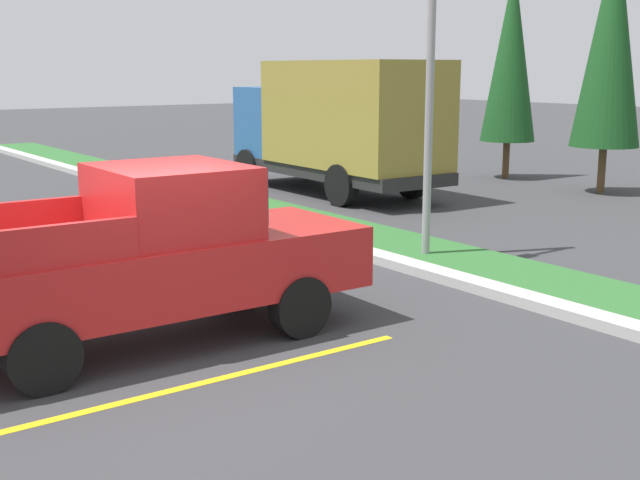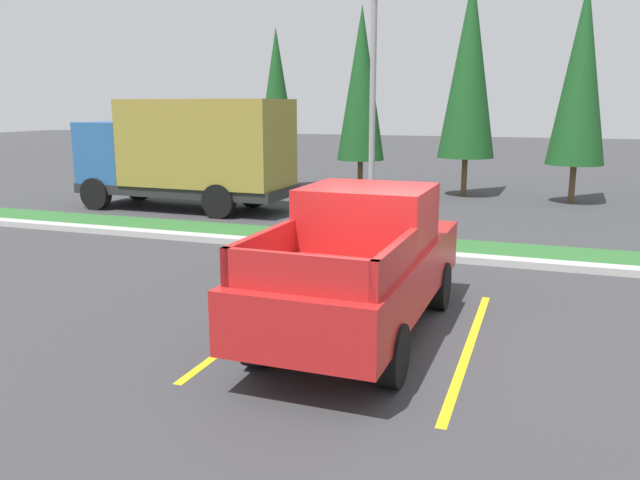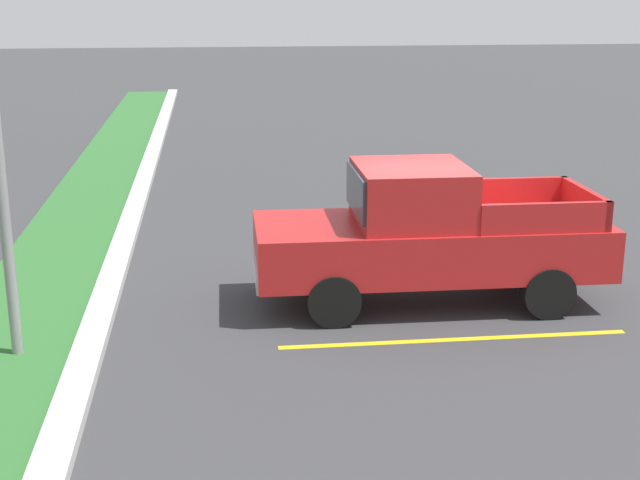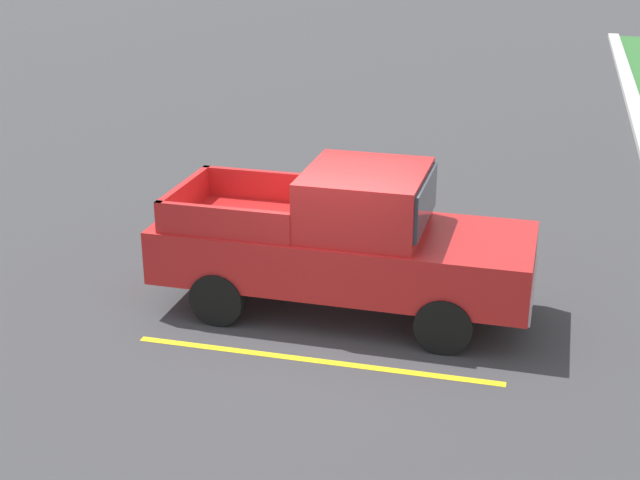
{
  "view_description": "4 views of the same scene",
  "coord_description": "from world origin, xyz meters",
  "views": [
    {
      "loc": [
        8.18,
        -3.72,
        3.21
      ],
      "look_at": [
        -0.01,
        2.18,
        1.09
      ],
      "focal_mm": 46.07,
      "sensor_mm": 36.0,
      "label": 1
    },
    {
      "loc": [
        1.79,
        -8.27,
        3.24
      ],
      "look_at": [
        -1.12,
        -0.16,
        1.4
      ],
      "focal_mm": 35.77,
      "sensor_mm": 36.0,
      "label": 2
    },
    {
      "loc": [
        -13.08,
        3.32,
        4.6
      ],
      "look_at": [
        -0.2,
        1.74,
        0.91
      ],
      "focal_mm": 50.0,
      "sensor_mm": 36.0,
      "label": 3
    },
    {
      "loc": [
        10.72,
        2.74,
        5.61
      ],
      "look_at": [
        -0.73,
        -0.22,
        0.99
      ],
      "focal_mm": 50.54,
      "sensor_mm": 36.0,
      "label": 4
    }
  ],
  "objects": [
    {
      "name": "parking_line_far",
      "position": [
        0.94,
        0.14,
        0.0
      ],
      "size": [
        0.12,
        4.8,
        0.01
      ],
      "primitive_type": "cube",
      "color": "yellow",
      "rests_on": "ground"
    },
    {
      "name": "ground_plane",
      "position": [
        0.0,
        0.0,
        0.0
      ],
      "size": [
        120.0,
        120.0,
        0.0
      ],
      "primitive_type": "plane",
      "color": "#38383A"
    },
    {
      "name": "street_light",
      "position": [
        -2.04,
        5.73,
        3.56
      ],
      "size": [
        0.24,
        1.49,
        6.05
      ],
      "color": "gray",
      "rests_on": "ground"
    },
    {
      "name": "curb_strip",
      "position": [
        0.0,
        5.0,
        0.07
      ],
      "size": [
        56.0,
        0.4,
        0.15
      ],
      "primitive_type": "cube",
      "color": "#B2B2AD",
      "rests_on": "ground"
    },
    {
      "name": "grass_median",
      "position": [
        0.0,
        6.1,
        0.03
      ],
      "size": [
        56.0,
        1.8,
        0.06
      ],
      "primitive_type": "cube",
      "color": "#2D662D",
      "rests_on": "ground"
    },
    {
      "name": "pickup_truck_main",
      "position": [
        -0.61,
        0.19,
        1.04
      ],
      "size": [
        2.03,
        5.25,
        2.1
      ],
      "color": "black",
      "rests_on": "ground"
    },
    {
      "name": "parking_line_near",
      "position": [
        -2.16,
        0.14,
        0.0
      ],
      "size": [
        0.12,
        4.8,
        0.01
      ],
      "primitive_type": "cube",
      "color": "yellow",
      "rests_on": "ground"
    }
  ]
}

